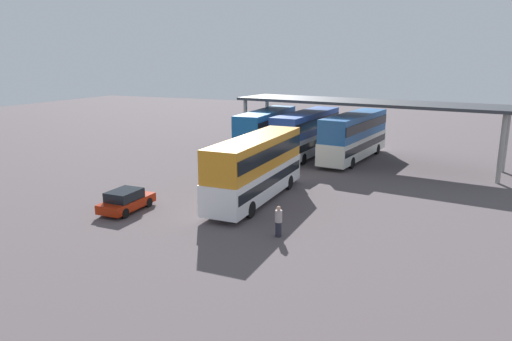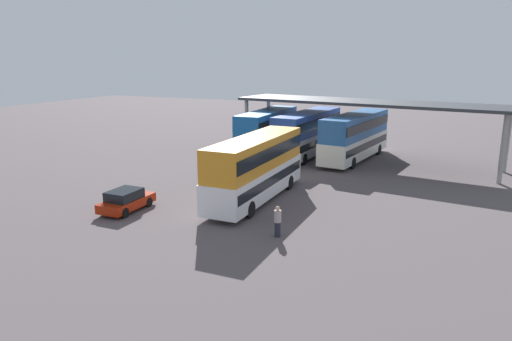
% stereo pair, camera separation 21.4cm
% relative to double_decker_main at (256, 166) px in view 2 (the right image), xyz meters
% --- Properties ---
extents(ground_plane, '(140.00, 140.00, 0.00)m').
position_rel_double_decker_main_xyz_m(ground_plane, '(-0.34, -3.11, -2.31)').
color(ground_plane, '#544B4E').
extents(double_decker_main, '(2.56, 10.87, 4.21)m').
position_rel_double_decker_main_xyz_m(double_decker_main, '(0.00, 0.00, 0.00)').
color(double_decker_main, white).
rests_on(double_decker_main, ground_plane).
extents(parked_hatchback, '(1.73, 3.75, 1.35)m').
position_rel_double_decker_main_xyz_m(parked_hatchback, '(-6.31, -5.39, -1.64)').
color(parked_hatchback, '#A21F07').
rests_on(parked_hatchback, ground_plane).
extents(double_decker_near_canopy, '(2.86, 10.84, 4.31)m').
position_rel_double_decker_main_xyz_m(double_decker_near_canopy, '(-5.04, 13.71, 0.05)').
color(double_decker_near_canopy, white).
rests_on(double_decker_near_canopy, ground_plane).
extents(double_decker_mid_row, '(3.39, 11.55, 4.24)m').
position_rel_double_decker_main_xyz_m(double_decker_mid_row, '(-1.40, 14.90, 0.02)').
color(double_decker_mid_row, silver).
rests_on(double_decker_mid_row, ground_plane).
extents(double_decker_far_right, '(3.98, 11.72, 4.23)m').
position_rel_double_decker_main_xyz_m(double_decker_far_right, '(3.06, 15.24, 0.01)').
color(double_decker_far_right, silver).
rests_on(double_decker_far_right, ground_plane).
extents(depot_canopy, '(24.20, 8.39, 5.47)m').
position_rel_double_decker_main_xyz_m(depot_canopy, '(3.96, 14.80, 2.82)').
color(depot_canopy, '#33353A').
rests_on(depot_canopy, ground_plane).
extents(pedestrian_waiting, '(0.38, 0.38, 1.68)m').
position_rel_double_decker_main_xyz_m(pedestrian_waiting, '(3.75, -5.51, -1.47)').
color(pedestrian_waiting, '#262633').
rests_on(pedestrian_waiting, ground_plane).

